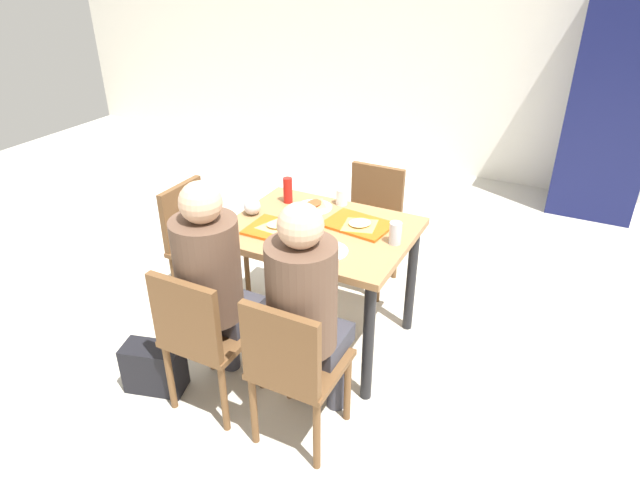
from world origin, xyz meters
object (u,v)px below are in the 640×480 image
pizza_slice_c (314,204)px  condiment_bottle (288,190)px  chair_left_end (197,238)px  pizza_slice_a (279,225)px  person_in_red (214,277)px  pizza_slice_b (360,224)px  tray_red_far (358,225)px  paper_plate_center (314,207)px  soda_can (395,233)px  plastic_cup_b (294,248)px  chair_near_right (292,364)px  paper_plate_near_edge (327,251)px  tray_red_near (280,230)px  chair_near_left (201,333)px  person_in_brown_jacket (306,304)px  plastic_cup_a (342,197)px  main_table (320,245)px  drink_fridge (613,107)px  handbag (154,368)px  foil_bundle (252,206)px  chair_far_side (371,218)px

pizza_slice_c → condiment_bottle: (-0.17, -0.01, 0.06)m
chair_left_end → pizza_slice_a: chair_left_end is taller
person_in_red → pizza_slice_b: size_ratio=5.05×
person_in_red → tray_red_far: size_ratio=3.48×
chair_left_end → paper_plate_center: size_ratio=3.83×
chair_left_end → soda_can: size_ratio=6.91×
tray_red_far → pizza_slice_c: size_ratio=2.03×
plastic_cup_b → chair_left_end: bearing=159.5°
chair_near_right → plastic_cup_b: bearing=117.5°
pizza_slice_a → paper_plate_near_edge: bearing=-17.0°
tray_red_near → plastic_cup_b: bearing=-44.6°
chair_near_left → person_in_brown_jacket: person_in_brown_jacket is taller
plastic_cup_a → main_table: bearing=-85.7°
soda_can → drink_fridge: drink_fridge is taller
chair_left_end → paper_plate_center: 0.83m
person_in_red → tray_red_near: (0.08, 0.51, 0.04)m
main_table → paper_plate_near_edge: (0.15, -0.22, 0.12)m
pizza_slice_c → handbag: pizza_slice_c is taller
pizza_slice_c → person_in_red: bearing=-96.1°
person_in_red → tray_red_near: bearing=81.4°
tray_red_near → condiment_bottle: (-0.15, 0.36, 0.07)m
chair_near_right → paper_plate_center: 1.13m
chair_left_end → plastic_cup_a: bearing=21.6°
chair_near_right → paper_plate_center: chair_near_right is taller
tray_red_near → paper_plate_center: (0.03, 0.36, -0.00)m
plastic_cup_a → condiment_bottle: (-0.31, -0.12, 0.03)m
tray_red_far → handbag: 1.37m
plastic_cup_b → condiment_bottle: (-0.36, 0.57, 0.03)m
person_in_brown_jacket → foil_bundle: (-0.69, 0.63, 0.08)m
tray_red_near → pizza_slice_a: 0.03m
person_in_red → pizza_slice_c: bearing=83.9°
chair_far_side → plastic_cup_b: plastic_cup_b is taller
chair_left_end → tray_red_far: chair_left_end is taller
tray_red_near → chair_left_end: bearing=168.8°
tray_red_near → plastic_cup_a: (0.15, 0.49, 0.04)m
chair_left_end → paper_plate_near_edge: size_ratio=3.83×
chair_near_left → chair_near_right: size_ratio=1.00×
paper_plate_center → soda_can: 0.63m
chair_near_right → chair_far_side: (-0.26, 1.58, 0.00)m
paper_plate_near_edge → pizza_slice_b: bearing=82.3°
person_in_red → soda_can: bearing=44.0°
chair_near_left → soda_can: 1.12m
chair_left_end → chair_near_left: bearing=-50.9°
tray_red_far → chair_left_end: bearing=-173.6°
chair_near_left → handbag: 0.50m
chair_far_side → foil_bundle: (-0.44, -0.81, 0.33)m
chair_left_end → pizza_slice_c: chair_left_end is taller
soda_can → chair_left_end: bearing=-179.1°
person_in_brown_jacket → paper_plate_near_edge: bearing=103.5°
main_table → condiment_bottle: 0.45m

